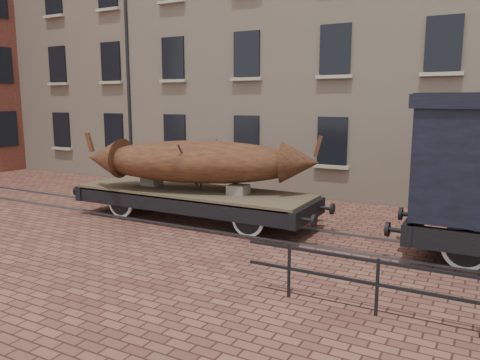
% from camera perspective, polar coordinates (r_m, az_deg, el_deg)
% --- Properties ---
extents(ground, '(90.00, 90.00, 0.00)m').
position_cam_1_polar(ground, '(13.47, 0.36, -5.90)').
color(ground, '#542F26').
extents(warehouse_cream, '(40.00, 10.19, 14.00)m').
position_cam_1_polar(warehouse_cream, '(21.94, 21.04, 17.88)').
color(warehouse_cream, beige).
rests_on(warehouse_cream, ground).
extents(rail_track, '(30.00, 1.52, 0.06)m').
position_cam_1_polar(rail_track, '(13.47, 0.36, -5.77)').
color(rail_track, '#59595E').
rests_on(rail_track, ground).
extents(flatcar_wagon, '(8.27, 2.24, 1.25)m').
position_cam_1_polar(flatcar_wagon, '(14.16, -5.76, -1.94)').
color(flatcar_wagon, '#4C3E2D').
rests_on(flatcar_wagon, ground).
extents(iron_boat, '(7.06, 3.78, 1.69)m').
position_cam_1_polar(iron_boat, '(13.86, -5.05, 2.26)').
color(iron_boat, brown).
rests_on(iron_boat, flatcar_wagon).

